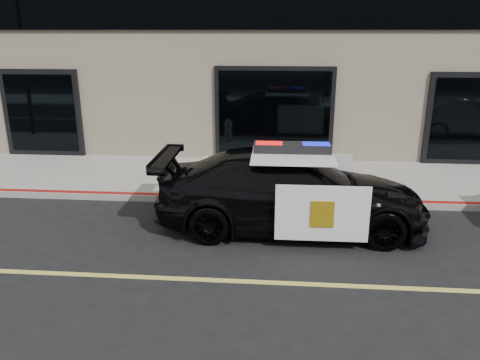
{
  "coord_description": "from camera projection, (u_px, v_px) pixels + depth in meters",
  "views": [
    {
      "loc": [
        -0.86,
        -6.6,
        3.83
      ],
      "look_at": [
        -1.6,
        2.2,
        1.0
      ],
      "focal_mm": 35.0,
      "sensor_mm": 36.0,
      "label": 1
    }
  ],
  "objects": [
    {
      "name": "police_car",
      "position": [
        291.0,
        190.0,
        9.32
      ],
      "size": [
        2.49,
        5.39,
        1.75
      ],
      "color": "black",
      "rests_on": "ground"
    },
    {
      "name": "fire_hydrant",
      "position": [
        206.0,
        172.0,
        11.53
      ],
      "size": [
        0.34,
        0.48,
        0.76
      ],
      "color": "white",
      "rests_on": "sidewalk_n"
    },
    {
      "name": "ground",
      "position": [
        329.0,
        285.0,
        7.36
      ],
      "size": [
        120.0,
        120.0,
        0.0
      ],
      "primitive_type": "plane",
      "color": "black",
      "rests_on": "ground"
    },
    {
      "name": "sidewalk_n",
      "position": [
        310.0,
        180.0,
        12.32
      ],
      "size": [
        60.0,
        3.5,
        0.15
      ],
      "primitive_type": "cube",
      "color": "gray",
      "rests_on": "ground"
    }
  ]
}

